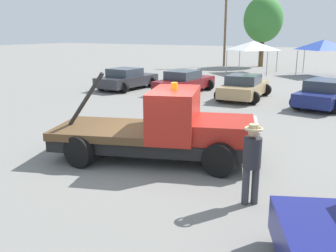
{
  "coord_description": "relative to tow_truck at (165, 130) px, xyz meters",
  "views": [
    {
      "loc": [
        5.39,
        -8.92,
        3.65
      ],
      "look_at": [
        0.5,
        0.0,
        1.05
      ],
      "focal_mm": 40.0,
      "sensor_mm": 36.0,
      "label": 1
    }
  ],
  "objects": [
    {
      "name": "traffic_cone",
      "position": [
        -1.05,
        4.7,
        -0.65
      ],
      "size": [
        0.4,
        0.4,
        0.55
      ],
      "color": "black",
      "rests_on": "ground"
    },
    {
      "name": "parked_car_maroon",
      "position": [
        -4.91,
        11.22,
        -0.25
      ],
      "size": [
        2.59,
        4.72,
        1.34
      ],
      "rotation": [
        0.0,
        0.0,
        1.49
      ],
      "color": "maroon",
      "rests_on": "ground"
    },
    {
      "name": "parked_car_charcoal",
      "position": [
        -8.79,
        10.7,
        -0.25
      ],
      "size": [
        2.71,
        4.41,
        1.34
      ],
      "rotation": [
        0.0,
        0.0,
        1.49
      ],
      "color": "#2D2D33",
      "rests_on": "ground"
    },
    {
      "name": "tree_left",
      "position": [
        -5.44,
        30.31,
        3.84
      ],
      "size": [
        3.96,
        3.96,
        7.07
      ],
      "color": "brown",
      "rests_on": "ground"
    },
    {
      "name": "parked_car_tan",
      "position": [
        -1.08,
        10.84,
        -0.25
      ],
      "size": [
        2.55,
        4.45,
        1.34
      ],
      "rotation": [
        0.0,
        0.0,
        1.62
      ],
      "color": "tan",
      "rests_on": "ground"
    },
    {
      "name": "parked_car_navy",
      "position": [
        3.1,
        10.74,
        -0.25
      ],
      "size": [
        2.87,
        5.05,
        1.34
      ],
      "rotation": [
        0.0,
        0.0,
        1.41
      ],
      "color": "navy",
      "rests_on": "ground"
    },
    {
      "name": "tow_truck",
      "position": [
        0.0,
        0.0,
        0.0
      ],
      "size": [
        6.15,
        3.81,
        2.51
      ],
      "rotation": [
        0.0,
        0.0,
        0.32
      ],
      "color": "black",
      "rests_on": "ground"
    },
    {
      "name": "utility_pole",
      "position": [
        -8.93,
        28.79,
        3.47
      ],
      "size": [
        2.2,
        0.24,
        8.22
      ],
      "color": "brown",
      "rests_on": "ground"
    },
    {
      "name": "person_near_truck",
      "position": [
        3.02,
        -1.64,
        0.15
      ],
      "size": [
        0.39,
        0.39,
        1.78
      ],
      "rotation": [
        0.0,
        0.0,
        2.19
      ],
      "color": "#38383D",
      "rests_on": "ground"
    },
    {
      "name": "canopy_tent_blue",
      "position": [
        1.22,
        24.4,
        1.63
      ],
      "size": [
        3.47,
        3.47,
        2.95
      ],
      "color": "#9E9EA3",
      "rests_on": "ground"
    },
    {
      "name": "ground_plane",
      "position": [
        -0.33,
        -0.11,
        -0.9
      ],
      "size": [
        160.0,
        160.0,
        0.0
      ],
      "primitive_type": "plane",
      "color": "gray"
    },
    {
      "name": "canopy_tent_white",
      "position": [
        -4.48,
        23.9,
        1.49
      ],
      "size": [
        3.57,
        3.57,
        2.78
      ],
      "color": "#9E9EA3",
      "rests_on": "ground"
    }
  ]
}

